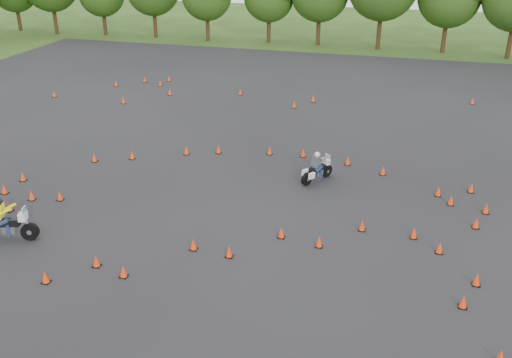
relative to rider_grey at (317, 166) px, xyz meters
The scene contains 6 objects.
ground 7.54m from the rider_grey, 107.74° to the right, with size 140.00×140.00×0.00m, color #2D5119.
asphalt_pad 2.68m from the rider_grey, 153.46° to the right, with size 62.00×62.00×0.00m, color black.
treeline 28.49m from the rider_grey, 89.25° to the left, with size 87.04×32.19×10.83m.
traffic_cones 2.87m from the rider_grey, 145.99° to the right, with size 35.65×33.42×0.45m.
rider_grey is the anchor object (origin of this frame).
rider_yellow 14.39m from the rider_grey, 140.57° to the right, with size 2.42×0.74×1.87m, color yellow, non-canonical shape.
Camera 1 is at (6.31, -18.82, 12.02)m, focal length 40.00 mm.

